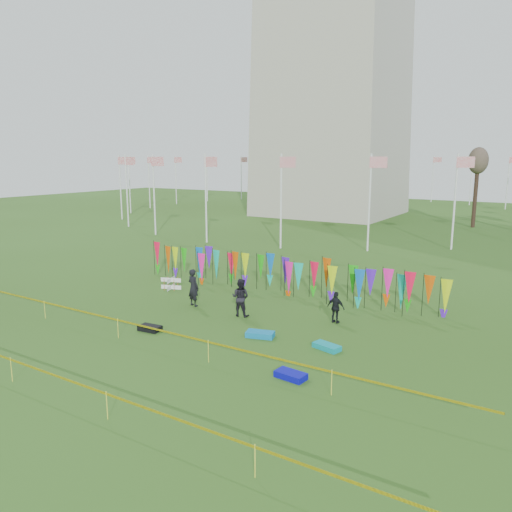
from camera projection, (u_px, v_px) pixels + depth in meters
The scene contains 13 objects.
ground at pixel (181, 335), 21.94m from camera, with size 160.00×160.00×0.00m, color #2B4D15.
flagpole_ring at pixel (331, 185), 68.35m from camera, with size 57.40×56.16×8.00m.
banner_row at pixel (278, 272), 28.34m from camera, with size 18.64×0.64×2.17m.
caution_tape_near at pixel (148, 328), 20.46m from camera, with size 26.00×0.02×0.90m.
caution_tape_far at pixel (41, 371), 16.34m from camera, with size 26.00×0.02×0.90m.
box_kite at pixel (171, 284), 29.47m from camera, with size 0.64×0.64×0.70m.
person_left at pixel (193, 287), 26.08m from camera, with size 0.72×0.53×1.98m, color black.
person_mid at pixel (240, 297), 24.41m from camera, with size 0.91×0.56×1.88m, color black.
person_right at pixel (336, 308), 23.40m from camera, with size 0.88×0.50×1.51m, color black.
kite_bag_turquoise at pixel (260, 334), 21.67m from camera, with size 1.21×0.60×0.24m, color #0C7BBC.
kite_bag_blue at pixel (291, 375), 17.61m from camera, with size 1.10×0.58×0.23m, color #0B0CB9.
kite_bag_black at pixel (150, 328), 22.47m from camera, with size 1.00×0.58×0.23m, color black.
kite_bag_teal at pixel (327, 347), 20.28m from camera, with size 1.13×0.54×0.22m, color #0B95A4.
Camera 1 is at (13.89, -15.90, 7.66)m, focal length 35.00 mm.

